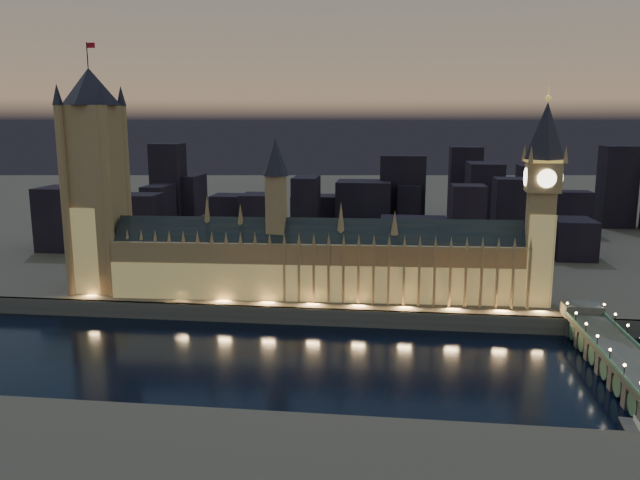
# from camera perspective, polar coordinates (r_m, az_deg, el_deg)

# --- Properties ---
(ground_plane) EXTENTS (2000.00, 2000.00, 0.00)m
(ground_plane) POSITION_cam_1_polar(r_m,az_deg,el_deg) (257.70, -2.64, -10.62)
(ground_plane) COLOR black
(ground_plane) RESTS_ON ground
(north_bank) EXTENTS (2000.00, 960.00, 8.00)m
(north_bank) POSITION_cam_1_polar(r_m,az_deg,el_deg) (762.79, 3.89, 4.04)
(north_bank) COLOR #504843
(north_bank) RESTS_ON ground
(embankment_wall) EXTENTS (2000.00, 2.50, 8.00)m
(embankment_wall) POSITION_cam_1_polar(r_m,az_deg,el_deg) (294.50, -1.31, -7.00)
(embankment_wall) COLOR #45464B
(embankment_wall) RESTS_ON ground
(palace_of_westminster) EXTENTS (202.00, 29.37, 78.00)m
(palace_of_westminster) POSITION_cam_1_polar(r_m,az_deg,el_deg) (308.21, -0.50, -1.87)
(palace_of_westminster) COLOR #A08053
(palace_of_westminster) RESTS_ON north_bank
(victoria_tower) EXTENTS (31.68, 31.68, 123.71)m
(victoria_tower) POSITION_cam_1_polar(r_m,az_deg,el_deg) (335.08, -19.88, 5.96)
(victoria_tower) COLOR #A08053
(victoria_tower) RESTS_ON north_bank
(elizabeth_tower) EXTENTS (18.00, 18.00, 101.25)m
(elizabeth_tower) POSITION_cam_1_polar(r_m,az_deg,el_deg) (307.22, 19.67, 4.62)
(elizabeth_tower) COLOR #A08053
(elizabeth_tower) RESTS_ON north_bank
(westminster_bridge) EXTENTS (16.68, 113.00, 15.90)m
(westminster_bridge) POSITION_cam_1_polar(r_m,az_deg,el_deg) (262.90, 25.59, -9.88)
(westminster_bridge) COLOR #45464B
(westminster_bridge) RESTS_ON ground
(city_backdrop) EXTENTS (478.06, 215.63, 66.33)m
(city_backdrop) POSITION_cam_1_polar(r_m,az_deg,el_deg) (486.64, 7.32, 3.20)
(city_backdrop) COLOR black
(city_backdrop) RESTS_ON north_bank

